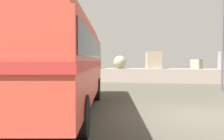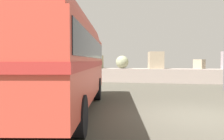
% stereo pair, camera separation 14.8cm
% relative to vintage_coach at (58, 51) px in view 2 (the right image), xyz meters
% --- Properties ---
extents(ground, '(32.00, 26.00, 0.02)m').
position_rel_vintage_coach_xyz_m(ground, '(4.48, 0.33, -2.04)').
color(ground, '#474339').
extents(breakwater, '(31.36, 2.68, 2.49)m').
position_rel_vintage_coach_xyz_m(breakwater, '(4.62, 12.14, -1.31)').
color(breakwater, gray).
rests_on(breakwater, ground).
extents(vintage_coach, '(4.06, 8.89, 3.70)m').
position_rel_vintage_coach_xyz_m(vintage_coach, '(0.00, 0.00, 0.00)').
color(vintage_coach, black).
rests_on(vintage_coach, ground).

